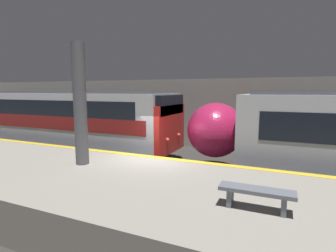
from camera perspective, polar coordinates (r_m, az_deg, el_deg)
The scene contains 6 objects.
ground_plane at distance 10.21m, azimuth -2.91°, elevation -12.76°, with size 120.00×120.00×0.00m, color #33302D.
platform at distance 8.02m, azimuth -11.19°, elevation -14.39°, with size 40.00×4.95×1.15m.
station_rear_barrier at distance 16.41m, azimuth 8.51°, elevation 2.65°, with size 50.00×0.15×4.29m.
support_pillar_near at distance 9.00m, azimuth -18.60°, elevation 4.43°, with size 0.42×0.42×3.95m.
train_boxy at distance 17.67m, azimuth -26.38°, elevation 1.25°, with size 17.76×3.06×3.56m.
platform_bench at distance 5.81m, azimuth 18.67°, elevation -13.81°, with size 1.50×0.40×0.45m.
Camera 1 is at (4.33, -8.53, 3.57)m, focal length 28.00 mm.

